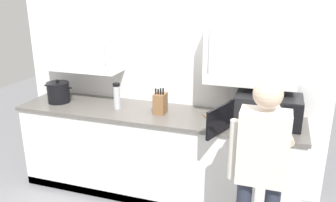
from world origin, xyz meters
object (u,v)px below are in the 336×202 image
at_px(microwave_oven, 264,110).
at_px(knife_block, 160,103).
at_px(stock_pot, 58,92).
at_px(thermos_flask, 117,96).
at_px(wooden_spoon, 213,117).
at_px(person_figure, 261,165).

relative_size(microwave_oven, knife_block, 2.85).
bearing_deg(stock_pot, thermos_flask, 0.06).
xyz_separation_m(stock_pot, wooden_spoon, (1.71, 0.06, -0.10)).
bearing_deg(thermos_flask, wooden_spoon, 3.14).
relative_size(microwave_oven, wooden_spoon, 3.68).
height_order(knife_block, person_figure, person_figure).
relative_size(microwave_oven, person_figure, 0.49).
distance_m(microwave_oven, wooden_spoon, 0.48).
height_order(microwave_oven, person_figure, person_figure).
relative_size(thermos_flask, stock_pot, 0.81).
height_order(stock_pot, wooden_spoon, stock_pot).
bearing_deg(knife_block, thermos_flask, -178.14).
distance_m(thermos_flask, person_figure, 1.70).
bearing_deg(person_figure, wooden_spoon, 121.02).
distance_m(thermos_flask, stock_pot, 0.71).
relative_size(thermos_flask, person_figure, 0.18).
height_order(microwave_oven, stock_pot, microwave_oven).
distance_m(microwave_oven, person_figure, 0.85).
distance_m(microwave_oven, stock_pot, 2.17).
distance_m(knife_block, wooden_spoon, 0.54).
bearing_deg(microwave_oven, knife_block, -177.58).
xyz_separation_m(thermos_flask, wooden_spoon, (1.00, 0.06, -0.13)).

